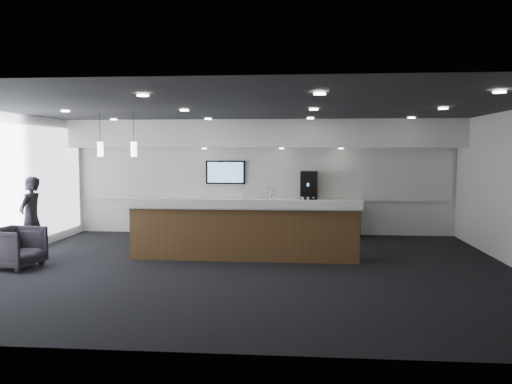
# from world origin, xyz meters

# --- Properties ---
(ground) EXTENTS (10.00, 10.00, 0.00)m
(ground) POSITION_xyz_m (0.00, 0.00, 0.00)
(ground) COLOR black
(ground) RESTS_ON ground
(ceiling) EXTENTS (10.00, 8.00, 0.02)m
(ceiling) POSITION_xyz_m (0.00, 0.00, 3.00)
(ceiling) COLOR black
(ceiling) RESTS_ON back_wall
(back_wall) EXTENTS (10.00, 0.02, 3.00)m
(back_wall) POSITION_xyz_m (0.00, 4.00, 1.50)
(back_wall) COLOR silver
(back_wall) RESTS_ON ground
(soffit_bulkhead) EXTENTS (10.00, 0.90, 0.70)m
(soffit_bulkhead) POSITION_xyz_m (0.00, 3.55, 2.65)
(soffit_bulkhead) COLOR silver
(soffit_bulkhead) RESTS_ON back_wall
(alcove_panel) EXTENTS (9.80, 0.06, 1.40)m
(alcove_panel) POSITION_xyz_m (0.00, 3.97, 1.60)
(alcove_panel) COLOR silver
(alcove_panel) RESTS_ON back_wall
(back_credenza) EXTENTS (5.06, 0.66, 0.95)m
(back_credenza) POSITION_xyz_m (-0.00, 3.64, 0.48)
(back_credenza) COLOR gray
(back_credenza) RESTS_ON ground
(wall_tv) EXTENTS (1.05, 0.08, 0.62)m
(wall_tv) POSITION_xyz_m (-1.00, 3.91, 1.65)
(wall_tv) COLOR black
(wall_tv) RESTS_ON back_wall
(pendant_left) EXTENTS (0.12, 0.12, 0.30)m
(pendant_left) POSITION_xyz_m (-2.40, 0.80, 2.25)
(pendant_left) COLOR #FFEFC6
(pendant_left) RESTS_ON ceiling
(pendant_right) EXTENTS (0.12, 0.12, 0.30)m
(pendant_right) POSITION_xyz_m (-3.10, 0.80, 2.25)
(pendant_right) COLOR #FFEFC6
(pendant_right) RESTS_ON ceiling
(ceiling_can_lights) EXTENTS (7.00, 5.00, 0.02)m
(ceiling_can_lights) POSITION_xyz_m (0.00, 0.00, 2.97)
(ceiling_can_lights) COLOR white
(ceiling_can_lights) RESTS_ON ceiling
(service_counter) EXTENTS (4.71, 0.81, 1.49)m
(service_counter) POSITION_xyz_m (-0.17, 0.85, 0.58)
(service_counter) COLOR #482C18
(service_counter) RESTS_ON ground
(coffee_machine) EXTENTS (0.47, 0.58, 0.75)m
(coffee_machine) POSITION_xyz_m (1.22, 3.72, 1.32)
(coffee_machine) COLOR black
(coffee_machine) RESTS_ON back_credenza
(info_sign_left) EXTENTS (0.16, 0.03, 0.22)m
(info_sign_left) POSITION_xyz_m (-0.43, 3.57, 1.06)
(info_sign_left) COLOR silver
(info_sign_left) RESTS_ON back_credenza
(info_sign_right) EXTENTS (0.17, 0.03, 0.23)m
(info_sign_right) POSITION_xyz_m (1.10, 3.50, 1.06)
(info_sign_right) COLOR silver
(info_sign_right) RESTS_ON back_credenza
(armchair) EXTENTS (0.99, 0.97, 0.78)m
(armchair) POSITION_xyz_m (-4.40, -0.34, 0.39)
(armchair) COLOR black
(armchair) RESTS_ON ground
(lounge_guest) EXTENTS (0.44, 0.64, 1.69)m
(lounge_guest) POSITION_xyz_m (-4.60, 0.60, 0.84)
(lounge_guest) COLOR black
(lounge_guest) RESTS_ON ground
(cup_0) EXTENTS (0.11, 0.11, 0.10)m
(cup_0) POSITION_xyz_m (1.32, 3.51, 1.00)
(cup_0) COLOR white
(cup_0) RESTS_ON back_credenza
(cup_1) EXTENTS (0.15, 0.15, 0.10)m
(cup_1) POSITION_xyz_m (1.18, 3.51, 1.00)
(cup_1) COLOR white
(cup_1) RESTS_ON back_credenza
(cup_2) EXTENTS (0.13, 0.13, 0.10)m
(cup_2) POSITION_xyz_m (1.04, 3.51, 1.00)
(cup_2) COLOR white
(cup_2) RESTS_ON back_credenza
(cup_3) EXTENTS (0.14, 0.14, 0.10)m
(cup_3) POSITION_xyz_m (0.90, 3.51, 1.00)
(cup_3) COLOR white
(cup_3) RESTS_ON back_credenza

